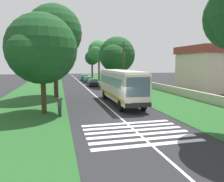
% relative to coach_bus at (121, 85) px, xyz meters
% --- Properties ---
extents(ground, '(160.00, 160.00, 0.00)m').
position_rel_coach_bus_xyz_m(ground, '(-5.34, 1.80, -2.15)').
color(ground, '#262628').
extents(grass_verge_left, '(120.00, 8.00, 0.04)m').
position_rel_coach_bus_xyz_m(grass_verge_left, '(9.66, 10.00, -2.13)').
color(grass_verge_left, '#235623').
rests_on(grass_verge_left, ground).
extents(grass_verge_right, '(120.00, 8.00, 0.04)m').
position_rel_coach_bus_xyz_m(grass_verge_right, '(9.66, -6.40, -2.13)').
color(grass_verge_right, '#235623').
rests_on(grass_verge_right, ground).
extents(centre_line, '(110.00, 0.16, 0.01)m').
position_rel_coach_bus_xyz_m(centre_line, '(9.66, 1.80, -2.14)').
color(centre_line, silver).
rests_on(centre_line, ground).
extents(coach_bus, '(11.16, 2.62, 3.73)m').
position_rel_coach_bus_xyz_m(coach_bus, '(0.00, 0.00, 0.00)').
color(coach_bus, silver).
rests_on(coach_bus, ground).
extents(zebra_crossing, '(4.95, 6.80, 0.01)m').
position_rel_coach_bus_xyz_m(zebra_crossing, '(-10.15, 1.80, -2.14)').
color(zebra_crossing, silver).
rests_on(zebra_crossing, ground).
extents(trailing_car_0, '(4.30, 1.78, 1.43)m').
position_rel_coach_bus_xyz_m(trailing_car_0, '(19.81, 0.14, -1.48)').
color(trailing_car_0, black).
rests_on(trailing_car_0, ground).
extents(trailing_car_1, '(4.30, 1.78, 1.43)m').
position_rel_coach_bus_xyz_m(trailing_car_1, '(27.87, -0.01, -1.48)').
color(trailing_car_1, '#145933').
rests_on(trailing_car_1, ground).
extents(trailing_car_2, '(4.30, 1.78, 1.43)m').
position_rel_coach_bus_xyz_m(trailing_car_2, '(34.94, 0.02, -1.48)').
color(trailing_car_2, '#145933').
rests_on(trailing_car_2, ground).
extents(roadside_tree_left_0, '(5.93, 4.78, 9.14)m').
position_rel_coach_bus_xyz_m(roadside_tree_left_0, '(54.72, 7.23, 4.50)').
color(roadside_tree_left_0, '#3D2D1E').
rests_on(roadside_tree_left_0, grass_verge_left).
extents(roadside_tree_left_1, '(9.03, 7.23, 11.98)m').
position_rel_coach_bus_xyz_m(roadside_tree_left_1, '(6.52, 7.32, 6.08)').
color(roadside_tree_left_1, '#3D2D1E').
rests_on(roadside_tree_left_1, grass_verge_left).
extents(roadside_tree_left_2, '(7.00, 5.76, 9.49)m').
position_rel_coach_bus_xyz_m(roadside_tree_left_2, '(37.73, 8.23, 4.34)').
color(roadside_tree_left_2, brown).
rests_on(roadside_tree_left_2, grass_verge_left).
extents(roadside_tree_left_3, '(6.79, 6.09, 8.75)m').
position_rel_coach_bus_xyz_m(roadside_tree_left_3, '(-3.22, 8.16, 3.47)').
color(roadside_tree_left_3, '#3D2D1E').
rests_on(roadside_tree_left_3, grass_verge_left).
extents(roadside_tree_right_0, '(7.02, 5.81, 10.72)m').
position_rel_coach_bus_xyz_m(roadside_tree_right_0, '(35.30, -3.83, 5.53)').
color(roadside_tree_right_0, brown).
rests_on(roadside_tree_right_0, grass_verge_right).
extents(roadside_tree_right_1, '(5.28, 4.63, 8.62)m').
position_rel_coach_bus_xyz_m(roadside_tree_right_1, '(46.92, -3.78, 4.06)').
color(roadside_tree_right_1, '#4C3826').
rests_on(roadside_tree_right_1, grass_verge_right).
extents(roadside_tree_right_3, '(8.34, 7.03, 9.60)m').
position_rel_coach_bus_xyz_m(roadside_tree_right_3, '(18.02, -4.20, 3.81)').
color(roadside_tree_right_3, '#3D2D1E').
rests_on(roadside_tree_right_3, grass_verge_right).
extents(utility_pole, '(0.24, 1.40, 7.68)m').
position_rel_coach_bus_xyz_m(utility_pole, '(8.80, -2.95, 1.87)').
color(utility_pole, '#473828').
rests_on(utility_pole, grass_verge_right).
extents(roadside_wall, '(70.00, 0.40, 1.06)m').
position_rel_coach_bus_xyz_m(roadside_wall, '(14.66, -9.80, -1.58)').
color(roadside_wall, '#B2A893').
rests_on(roadside_wall, grass_verge_right).
extents(roadside_building, '(8.77, 9.52, 7.26)m').
position_rel_coach_bus_xyz_m(roadside_building, '(7.71, -17.88, 1.56)').
color(roadside_building, beige).
rests_on(roadside_building, ground).
extents(pedestrian, '(0.34, 0.34, 1.69)m').
position_rel_coach_bus_xyz_m(pedestrian, '(-4.75, 6.69, -1.24)').
color(pedestrian, '#26262D').
rests_on(pedestrian, grass_verge_left).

